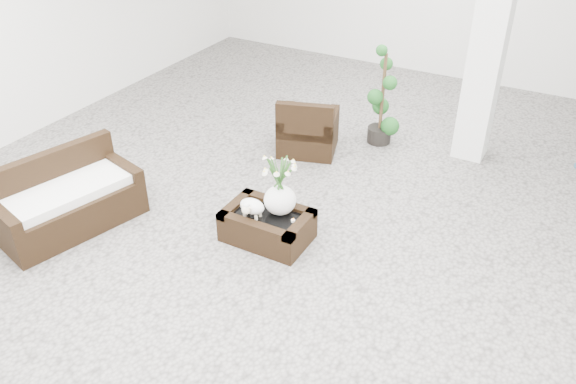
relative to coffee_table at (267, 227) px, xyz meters
The scene contains 9 objects.
ground 0.31m from the coffee_table, 38.89° to the left, with size 11.00×11.00×0.00m, color gray.
column 3.66m from the coffee_table, 64.58° to the left, with size 0.40×0.40×3.50m, color white.
coffee_table is the anchor object (origin of this frame).
sheep_figurine 0.30m from the coffee_table, 140.19° to the right, with size 0.28×0.23×0.21m, color white.
planter_narcissus 0.57m from the coffee_table, 45.00° to the left, with size 0.44×0.44×0.80m, color white, non-canonical shape.
tealight 0.35m from the coffee_table, ahead, with size 0.04×0.04×0.03m, color white.
armchair 2.12m from the coffee_table, 105.36° to the left, with size 0.75×0.72×0.80m, color black.
loveseat 2.20m from the coffee_table, 157.45° to the right, with size 1.52×0.73×0.81m, color black.
topiary 2.77m from the coffee_table, 85.66° to the left, with size 0.36×0.36×1.37m, color #164718, non-canonical shape.
Camera 1 is at (2.46, -4.55, 3.83)m, focal length 36.80 mm.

